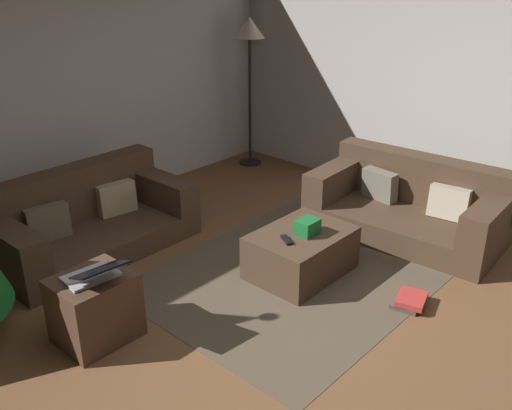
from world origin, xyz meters
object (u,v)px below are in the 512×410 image
(tv_remote, at_px, (287,240))
(side_table, at_px, (95,308))
(gift_box, at_px, (307,227))
(couch_right, at_px, (410,206))
(ottoman, at_px, (301,253))
(laptop, at_px, (94,274))
(couch_left, at_px, (87,220))
(corner_lamp, at_px, (250,40))
(book_stack, at_px, (409,301))

(tv_remote, distance_m, side_table, 1.55)
(gift_box, bearing_deg, tv_remote, 168.69)
(couch_right, bearing_deg, ottoman, 74.41)
(side_table, bearing_deg, laptop, -95.40)
(couch_left, xyz_separation_m, gift_box, (0.95, -1.79, 0.17))
(corner_lamp, bearing_deg, couch_left, -170.13)
(couch_right, height_order, corner_lamp, corner_lamp)
(couch_right, xyz_separation_m, tv_remote, (-1.53, 0.28, 0.12))
(tv_remote, bearing_deg, side_table, -169.22)
(couch_right, relative_size, tv_remote, 11.40)
(couch_right, distance_m, tv_remote, 1.56)
(couch_left, distance_m, gift_box, 2.03)
(couch_left, height_order, corner_lamp, corner_lamp)
(gift_box, relative_size, corner_lamp, 0.10)
(couch_left, distance_m, book_stack, 2.90)
(side_table, xyz_separation_m, corner_lamp, (3.43, 1.70, 1.31))
(tv_remote, xyz_separation_m, side_table, (-1.46, 0.51, -0.15))
(ottoman, distance_m, gift_box, 0.26)
(gift_box, relative_size, laptop, 0.44)
(side_table, bearing_deg, tv_remote, -19.34)
(gift_box, height_order, corner_lamp, corner_lamp)
(couch_left, bearing_deg, corner_lamp, -170.68)
(gift_box, xyz_separation_m, side_table, (-1.67, 0.56, -0.20))
(laptop, xyz_separation_m, book_stack, (1.83, -1.38, -0.50))
(gift_box, bearing_deg, ottoman, 101.30)
(laptop, bearing_deg, corner_lamp, 27.18)
(couch_right, bearing_deg, corner_lamp, -13.38)
(couch_left, bearing_deg, side_table, 59.00)
(tv_remote, bearing_deg, book_stack, -38.32)
(ottoman, height_order, book_stack, ottoman)
(couch_right, distance_m, gift_box, 1.35)
(couch_right, xyz_separation_m, book_stack, (-1.16, -0.65, -0.23))
(couch_right, height_order, ottoman, couch_right)
(ottoman, xyz_separation_m, gift_box, (0.01, -0.05, 0.25))
(couch_right, distance_m, side_table, 3.09)
(couch_left, bearing_deg, couch_right, 137.62)
(tv_remote, xyz_separation_m, laptop, (-1.47, 0.45, 0.15))
(couch_left, relative_size, gift_box, 9.55)
(ottoman, relative_size, tv_remote, 5.28)
(ottoman, xyz_separation_m, side_table, (-1.66, 0.51, 0.05))
(couch_left, distance_m, laptop, 1.51)
(couch_right, height_order, side_table, couch_right)
(couch_right, relative_size, ottoman, 2.16)
(corner_lamp, bearing_deg, laptop, -152.82)
(side_table, distance_m, corner_lamp, 4.05)
(gift_box, xyz_separation_m, book_stack, (0.15, -0.88, -0.40))
(ottoman, distance_m, corner_lamp, 3.14)
(side_table, height_order, corner_lamp, corner_lamp)
(corner_lamp, bearing_deg, book_stack, -117.05)
(ottoman, distance_m, laptop, 1.76)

